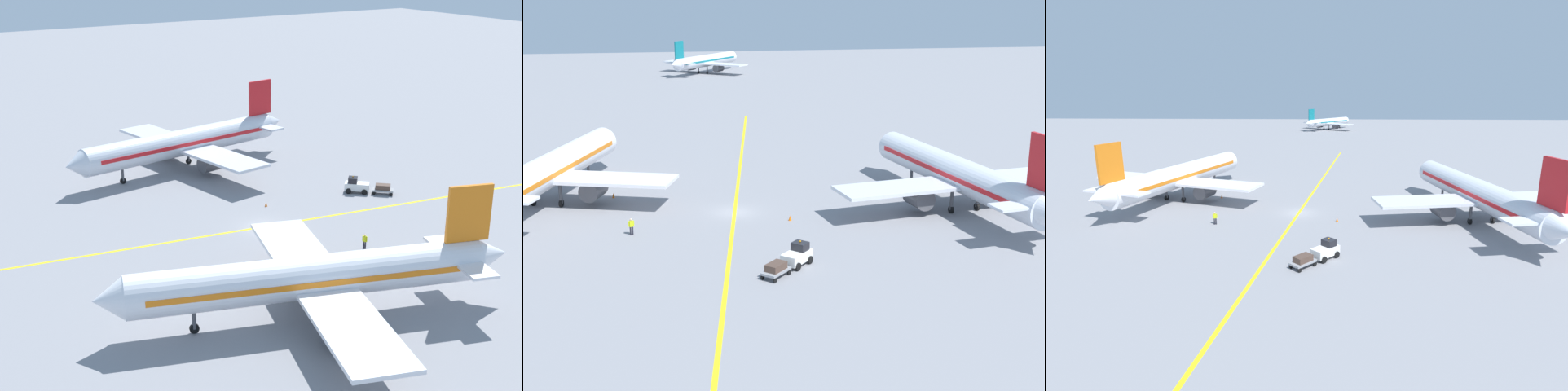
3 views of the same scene
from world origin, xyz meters
TOP-DOWN VIEW (x-y plane):
  - ground_plane at (0.00, 0.00)m, footprint 400.00×400.00m
  - apron_yellow_centreline at (0.00, 0.00)m, footprint 16.89×118.92m
  - airplane_at_gate at (-19.58, 7.14)m, footprint 28.27×34.74m
  - airplane_adjacent_stand at (24.02, -2.42)m, footprint 28.48×35.44m
  - baggage_tug_white at (3.80, -16.11)m, footprint 3.15×3.21m
  - baggage_cart_trailing at (1.55, -18.52)m, footprint 2.80×2.85m
  - ground_crew_worker at (-10.62, -5.64)m, footprint 0.56×0.32m
  - traffic_cone_near_nose at (-13.09, 7.81)m, footprint 0.32×0.32m
  - traffic_cone_mid_apron at (5.36, -3.79)m, footprint 0.32×0.32m

SIDE VIEW (x-z plane):
  - ground_plane at x=0.00m, z-range 0.00..0.00m
  - apron_yellow_centreline at x=0.00m, z-range 0.00..0.01m
  - traffic_cone_near_nose at x=-13.09m, z-range 0.00..0.55m
  - traffic_cone_mid_apron at x=5.36m, z-range 0.00..0.55m
  - baggage_cart_trailing at x=1.55m, z-range 0.14..1.38m
  - baggage_tug_white at x=3.80m, z-range -0.15..1.96m
  - ground_crew_worker at x=-10.62m, z-range 0.07..1.75m
  - airplane_at_gate at x=-19.58m, z-range -1.59..9.01m
  - airplane_adjacent_stand at x=24.02m, z-range -1.59..9.01m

